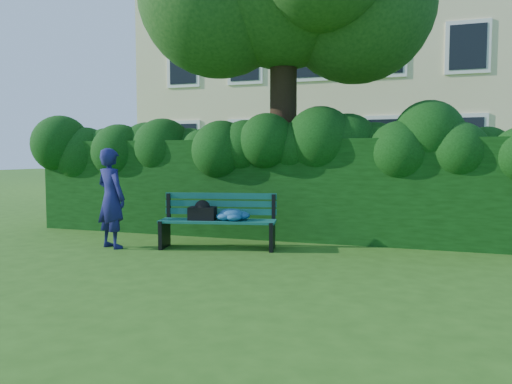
% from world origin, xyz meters
% --- Properties ---
extents(ground, '(80.00, 80.00, 0.00)m').
position_xyz_m(ground, '(0.00, 0.00, 0.00)').
color(ground, '#2D5917').
rests_on(ground, ground).
extents(apartment_building, '(16.00, 8.08, 12.00)m').
position_xyz_m(apartment_building, '(-0.00, 13.99, 6.00)').
color(apartment_building, beige).
rests_on(apartment_building, ground).
extents(hedge, '(10.00, 1.00, 1.80)m').
position_xyz_m(hedge, '(0.00, 2.20, 0.90)').
color(hedge, black).
rests_on(hedge, ground).
extents(park_bench, '(1.95, 0.94, 0.89)m').
position_xyz_m(park_bench, '(-0.70, 0.76, 0.50)').
color(park_bench, '#0E4742').
rests_on(park_bench, ground).
extents(man_reading, '(0.69, 0.57, 1.63)m').
position_xyz_m(man_reading, '(-2.38, 0.24, 0.82)').
color(man_reading, navy).
rests_on(man_reading, ground).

